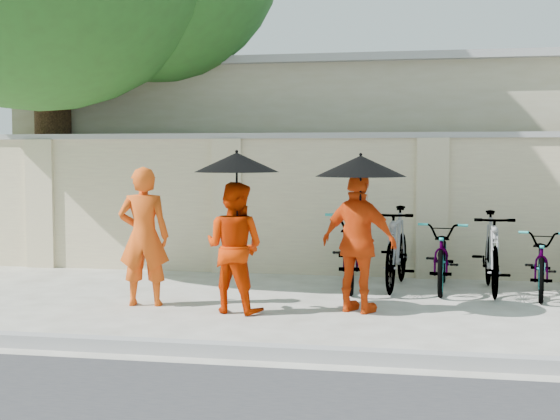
# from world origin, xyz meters

# --- Properties ---
(ground) EXTENTS (80.00, 80.00, 0.00)m
(ground) POSITION_xyz_m (0.00, 0.00, 0.00)
(ground) COLOR silver
(kerb) EXTENTS (40.00, 0.16, 0.12)m
(kerb) POSITION_xyz_m (0.00, -1.70, 0.06)
(kerb) COLOR #969696
(kerb) RESTS_ON ground
(compound_wall) EXTENTS (20.00, 0.30, 2.00)m
(compound_wall) POSITION_xyz_m (1.00, 3.20, 1.00)
(compound_wall) COLOR beige
(compound_wall) RESTS_ON ground
(building_behind) EXTENTS (14.00, 6.00, 3.20)m
(building_behind) POSITION_xyz_m (2.00, 7.00, 1.60)
(building_behind) COLOR #B4AF95
(building_behind) RESTS_ON ground
(monk_left) EXTENTS (0.65, 0.48, 1.62)m
(monk_left) POSITION_xyz_m (-1.31, 0.39, 0.81)
(monk_left) COLOR #E04D10
(monk_left) RESTS_ON ground
(monk_center) EXTENTS (0.83, 0.72, 1.46)m
(monk_center) POSITION_xyz_m (-0.18, 0.21, 0.73)
(monk_center) COLOR #C42900
(monk_center) RESTS_ON ground
(parasol_center) EXTENTS (0.93, 0.93, 0.96)m
(parasol_center) POSITION_xyz_m (-0.13, 0.13, 1.68)
(parasol_center) COLOR black
(parasol_center) RESTS_ON ground
(monk_right) EXTENTS (0.99, 0.73, 1.57)m
(monk_right) POSITION_xyz_m (1.19, 0.45, 0.78)
(monk_right) COLOR #E03F0B
(monk_right) RESTS_ON ground
(parasol_right) EXTENTS (1.00, 1.00, 0.86)m
(parasol_right) POSITION_xyz_m (1.21, 0.37, 1.64)
(parasol_right) COLOR black
(parasol_right) RESTS_ON ground
(bike_0) EXTENTS (0.91, 2.02, 1.03)m
(bike_0) POSITION_xyz_m (0.94, 2.11, 0.51)
(bike_0) COLOR slate
(bike_0) RESTS_ON ground
(bike_1) EXTENTS (0.68, 1.84, 1.08)m
(bike_1) POSITION_xyz_m (1.54, 2.11, 0.54)
(bike_1) COLOR slate
(bike_1) RESTS_ON ground
(bike_2) EXTENTS (0.68, 1.77, 0.92)m
(bike_2) POSITION_xyz_m (2.14, 2.10, 0.46)
(bike_2) COLOR slate
(bike_2) RESTS_ON ground
(bike_3) EXTENTS (0.49, 1.73, 1.04)m
(bike_3) POSITION_xyz_m (2.74, 2.01, 0.52)
(bike_3) COLOR slate
(bike_3) RESTS_ON ground
(bike_4) EXTENTS (0.76, 1.68, 0.85)m
(bike_4) POSITION_xyz_m (3.35, 1.89, 0.43)
(bike_4) COLOR slate
(bike_4) RESTS_ON ground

